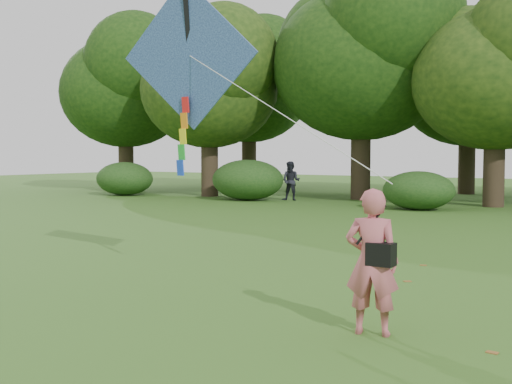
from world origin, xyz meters
The scene contains 5 objects.
ground centered at (0.00, 0.00, 0.00)m, with size 100.00×100.00×0.00m, color #265114.
man_kite_flyer centered at (0.91, 0.92, 0.84)m, with size 0.61×0.40×1.67m, color #BF5A61.
bystander_left centered at (-10.24, 18.60, 0.86)m, with size 0.84×0.65×1.73m, color #20212B.
crossbody_bag centered at (1.02, 0.89, 0.95)m, with size 0.43×0.20×0.69m.
flying_kite centered at (-2.92, 2.43, 3.61)m, with size 5.29×1.87×3.17m.
Camera 1 is at (3.71, -5.85, 2.06)m, focal length 45.00 mm.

